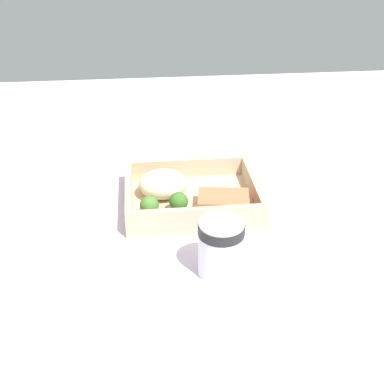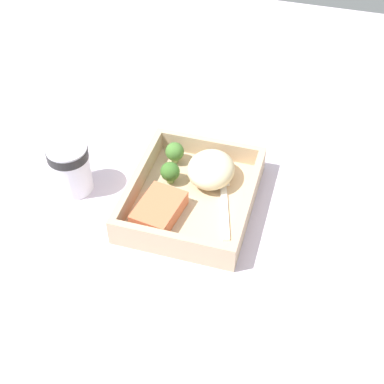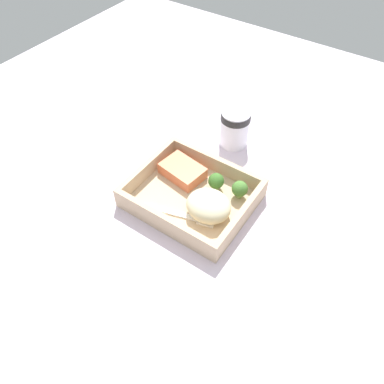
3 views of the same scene
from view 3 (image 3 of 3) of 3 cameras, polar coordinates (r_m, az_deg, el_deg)
The scene contains 9 objects.
ground_plane at distance 80.07cm, azimuth 0.00°, elevation -1.75°, with size 160.00×160.00×2.00cm, color silver.
takeout_tray at distance 78.84cm, azimuth 0.00°, elevation -1.01°, with size 24.50×20.40×1.20cm, color tan.
tray_rim at distance 77.00cm, azimuth 0.00°, elevation 0.17°, with size 24.50×20.40×3.68cm.
salmon_fillet at distance 81.70cm, azimuth -1.44°, elevation 3.25°, with size 9.11×6.34×2.68cm, color #E07149.
mashed_potatoes at distance 73.65cm, azimuth 2.54°, elevation -2.12°, with size 9.15×8.15×5.00cm, color beige.
broccoli_floret_1 at distance 77.30cm, azimuth 7.28°, elevation 0.44°, with size 3.37×3.37×4.12cm.
broccoli_floret_2 at distance 78.38cm, azimuth 3.69°, elevation 1.65°, with size 3.38×3.38×4.08cm.
fork at distance 75.07cm, azimuth -1.57°, elevation -3.52°, with size 15.63×6.00×0.44cm.
paper_cup at distance 89.58cm, azimuth 6.53°, elevation 9.95°, with size 6.98×6.98×9.15cm.
Camera 3 is at (28.76, -42.18, 60.68)cm, focal length 35.00 mm.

